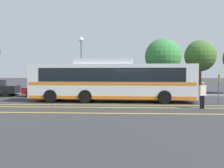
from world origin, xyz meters
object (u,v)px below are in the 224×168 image
(transit_bus, at_px, (112,80))
(tree_3, at_px, (200,56))
(street_lamp, at_px, (81,54))
(parked_car_3, at_px, (165,90))
(pedestrian_0, at_px, (202,93))
(bus_stop_sign, at_px, (219,85))
(parked_car_1, at_px, (45,89))
(tree_2, at_px, (163,57))
(parked_car_2, at_px, (97,88))

(transit_bus, height_order, tree_3, tree_3)
(transit_bus, xyz_separation_m, street_lamp, (-3.54, 6.41, 2.51))
(street_lamp, distance_m, tree_3, 13.36)
(transit_bus, relative_size, street_lamp, 2.20)
(parked_car_3, height_order, pedestrian_0, pedestrian_0)
(bus_stop_sign, bearing_deg, tree_3, 173.82)
(pedestrian_0, distance_m, tree_3, 14.13)
(parked_car_1, xyz_separation_m, pedestrian_0, (12.69, -8.02, 0.28))
(pedestrian_0, xyz_separation_m, tree_2, (-0.84, 12.07, 3.10))
(transit_bus, xyz_separation_m, pedestrian_0, (5.96, -3.72, -0.73))
(parked_car_2, bearing_deg, tree_2, 120.88)
(transit_bus, height_order, parked_car_2, transit_bus)
(bus_stop_sign, bearing_deg, street_lamp, -120.32)
(street_lamp, bearing_deg, tree_2, 12.62)
(pedestrian_0, height_order, tree_2, tree_2)
(parked_car_2, height_order, tree_2, tree_2)
(pedestrian_0, relative_size, tree_2, 0.28)
(transit_bus, height_order, bus_stop_sign, transit_bus)
(parked_car_2, bearing_deg, street_lamp, -136.95)
(parked_car_2, relative_size, tree_3, 0.76)
(street_lamp, bearing_deg, bus_stop_sign, -32.17)
(bus_stop_sign, xyz_separation_m, tree_2, (-2.86, 9.18, 2.67))
(parked_car_1, distance_m, tree_2, 12.97)
(parked_car_1, distance_m, parked_car_3, 11.49)
(parked_car_1, bearing_deg, parked_car_2, 89.76)
(parked_car_3, bearing_deg, transit_bus, -52.29)
(parked_car_3, height_order, tree_3, tree_3)
(bus_stop_sign, xyz_separation_m, street_lamp, (-11.51, 7.24, 2.81))
(pedestrian_0, bearing_deg, bus_stop_sign, -144.20)
(parked_car_3, distance_m, tree_3, 7.86)
(street_lamp, bearing_deg, parked_car_3, -13.99)
(parked_car_1, height_order, pedestrian_0, pedestrian_0)
(parked_car_1, relative_size, parked_car_2, 0.87)
(street_lamp, xyz_separation_m, tree_3, (12.98, 3.18, 0.02))
(pedestrian_0, bearing_deg, street_lamp, -66.13)
(parked_car_2, height_order, street_lamp, street_lamp)
(parked_car_2, bearing_deg, transit_bus, 21.59)
(parked_car_3, height_order, street_lamp, street_lamp)
(parked_car_3, bearing_deg, street_lamp, -108.64)
(parked_car_2, xyz_separation_m, tree_2, (6.80, 3.97, 3.27))
(tree_3, bearing_deg, bus_stop_sign, -98.02)
(parked_car_2, bearing_deg, tree_3, 115.69)
(bus_stop_sign, relative_size, tree_2, 0.36)
(street_lamp, height_order, tree_2, tree_2)
(parked_car_1, xyz_separation_m, tree_2, (11.85, 4.04, 3.38))
(parked_car_3, distance_m, tree_2, 5.24)
(parked_car_1, relative_size, pedestrian_0, 2.35)
(transit_bus, height_order, parked_car_3, transit_bus)
(parked_car_1, height_order, tree_2, tree_2)
(parked_car_3, distance_m, pedestrian_0, 8.15)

